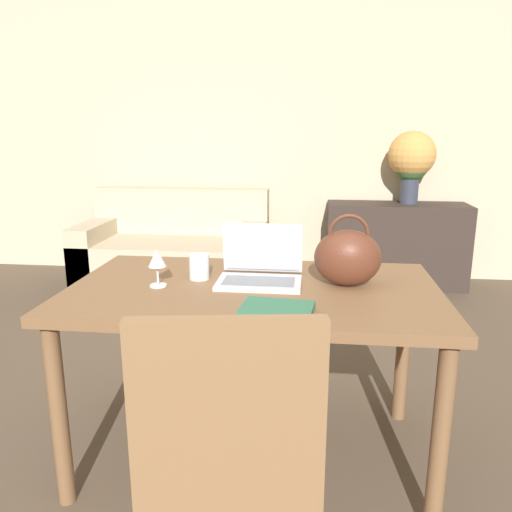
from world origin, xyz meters
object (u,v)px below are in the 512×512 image
(flower_vase, at_px, (412,159))
(wine_glass, at_px, (157,260))
(couch, at_px, (176,254))
(laptop, at_px, (261,266))
(handbag, at_px, (348,257))
(chair, at_px, (230,466))
(drinking_glass, at_px, (199,267))

(flower_vase, bearing_deg, wine_glass, -118.39)
(couch, xyz_separation_m, laptop, (0.96, -2.15, 0.51))
(wine_glass, bearing_deg, handbag, 7.46)
(wine_glass, bearing_deg, flower_vase, 61.61)
(chair, distance_m, couch, 3.16)
(chair, bearing_deg, couch, 99.77)
(couch, distance_m, laptop, 2.41)
(drinking_glass, xyz_separation_m, handbag, (0.58, -0.02, 0.06))
(wine_glass, xyz_separation_m, flower_vase, (1.39, 2.57, 0.24))
(drinking_glass, distance_m, flower_vase, 2.77)
(drinking_glass, bearing_deg, flower_vase, 62.93)
(drinking_glass, xyz_separation_m, flower_vase, (1.25, 2.45, 0.30))
(chair, distance_m, laptop, 0.89)
(laptop, bearing_deg, chair, -89.01)
(flower_vase, bearing_deg, chair, -106.74)
(drinking_glass, bearing_deg, handbag, -2.16)
(couch, xyz_separation_m, drinking_glass, (0.71, -2.16, 0.50))
(couch, bearing_deg, chair, -72.00)
(couch, bearing_deg, flower_vase, 8.42)
(chair, distance_m, flower_vase, 3.48)
(handbag, xyz_separation_m, flower_vase, (0.67, 2.47, 0.23))
(drinking_glass, height_order, wine_glass, wine_glass)
(drinking_glass, distance_m, handbag, 0.59)
(wine_glass, height_order, handbag, handbag)
(couch, height_order, handbag, handbag)
(wine_glass, bearing_deg, laptop, 17.56)
(flower_vase, bearing_deg, handbag, -105.13)
(chair, xyz_separation_m, laptop, (-0.01, 0.85, 0.28))
(couch, height_order, drinking_glass, drinking_glass)
(handbag, bearing_deg, laptop, 175.43)
(couch, relative_size, drinking_glass, 15.31)
(chair, relative_size, laptop, 2.92)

